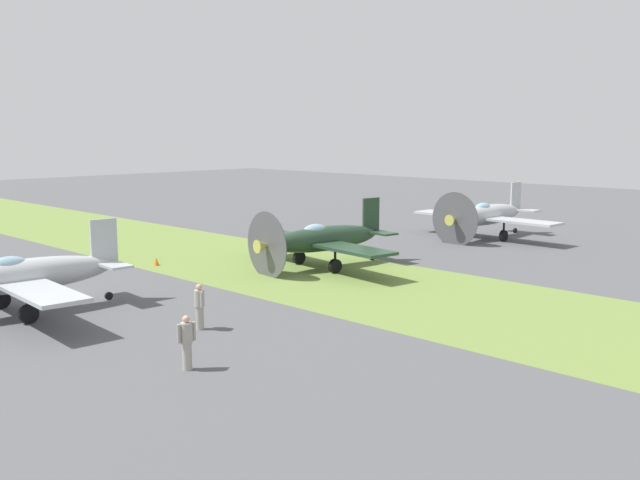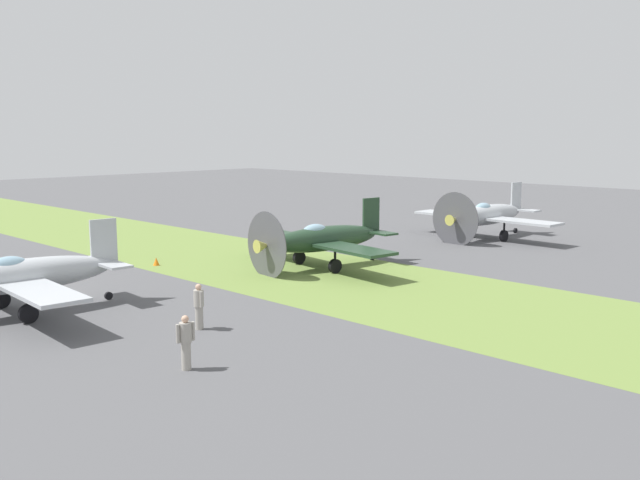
{
  "view_description": "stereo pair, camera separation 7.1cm",
  "coord_description": "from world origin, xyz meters",
  "px_view_note": "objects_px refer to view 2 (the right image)",
  "views": [
    {
      "loc": [
        -30.21,
        12.41,
        7.3
      ],
      "look_at": [
        -3.62,
        -14.73,
        1.46
      ],
      "focal_mm": 39.61,
      "sensor_mm": 36.0,
      "label": 1
    },
    {
      "loc": [
        -30.26,
        12.36,
        7.3
      ],
      "look_at": [
        -3.62,
        -14.73,
        1.46
      ],
      "focal_mm": 39.61,
      "sensor_mm": 36.0,
      "label": 2
    }
  ],
  "objects_px": {
    "airplane_wingman": "(322,239)",
    "fuel_drum": "(101,253)",
    "ground_crew_mechanic": "(186,341)",
    "airplane_lead": "(22,276)",
    "runway_marker_cone": "(156,261)",
    "airplane_trail": "(487,215)",
    "ground_crew_chief": "(199,305)"
  },
  "relations": [
    {
      "from": "ground_crew_chief",
      "to": "airplane_trail",
      "type": "bearing_deg",
      "value": 114.93
    },
    {
      "from": "airplane_trail",
      "to": "ground_crew_mechanic",
      "type": "bearing_deg",
      "value": 106.62
    },
    {
      "from": "airplane_lead",
      "to": "fuel_drum",
      "type": "relative_size",
      "value": 11.69
    },
    {
      "from": "airplane_lead",
      "to": "runway_marker_cone",
      "type": "bearing_deg",
      "value": -57.75
    },
    {
      "from": "airplane_trail",
      "to": "airplane_lead",
      "type": "bearing_deg",
      "value": 87.54
    },
    {
      "from": "airplane_lead",
      "to": "airplane_wingman",
      "type": "relative_size",
      "value": 0.99
    },
    {
      "from": "airplane_lead",
      "to": "fuel_drum",
      "type": "height_order",
      "value": "airplane_lead"
    },
    {
      "from": "airplane_trail",
      "to": "runway_marker_cone",
      "type": "xyz_separation_m",
      "value": [
        7.64,
        21.55,
        -1.4
      ]
    },
    {
      "from": "ground_crew_mechanic",
      "to": "runway_marker_cone",
      "type": "xyz_separation_m",
      "value": [
        15.57,
        -8.86,
        -0.69
      ]
    },
    {
      "from": "airplane_lead",
      "to": "fuel_drum",
      "type": "distance_m",
      "value": 11.93
    },
    {
      "from": "airplane_wingman",
      "to": "runway_marker_cone",
      "type": "relative_size",
      "value": 24.13
    },
    {
      "from": "ground_crew_chief",
      "to": "fuel_drum",
      "type": "xyz_separation_m",
      "value": [
        15.62,
        -4.46,
        -0.46
      ]
    },
    {
      "from": "airplane_trail",
      "to": "ground_crew_mechanic",
      "type": "xyz_separation_m",
      "value": [
        -7.93,
        30.4,
        -0.71
      ]
    },
    {
      "from": "runway_marker_cone",
      "to": "airplane_trail",
      "type": "bearing_deg",
      "value": -109.52
    },
    {
      "from": "airplane_wingman",
      "to": "ground_crew_chief",
      "type": "relative_size",
      "value": 6.14
    },
    {
      "from": "airplane_wingman",
      "to": "ground_crew_mechanic",
      "type": "height_order",
      "value": "airplane_wingman"
    },
    {
      "from": "airplane_lead",
      "to": "airplane_trail",
      "type": "distance_m",
      "value": 31.18
    },
    {
      "from": "airplane_lead",
      "to": "airplane_trail",
      "type": "bearing_deg",
      "value": -90.89
    },
    {
      "from": "ground_crew_chief",
      "to": "runway_marker_cone",
      "type": "xyz_separation_m",
      "value": [
        12.15,
        -5.89,
        -0.69
      ]
    },
    {
      "from": "ground_crew_mechanic",
      "to": "fuel_drum",
      "type": "distance_m",
      "value": 20.44
    },
    {
      "from": "ground_crew_mechanic",
      "to": "runway_marker_cone",
      "type": "relative_size",
      "value": 3.93
    },
    {
      "from": "airplane_wingman",
      "to": "fuel_drum",
      "type": "bearing_deg",
      "value": 42.7
    },
    {
      "from": "fuel_drum",
      "to": "runway_marker_cone",
      "type": "bearing_deg",
      "value": -157.55
    },
    {
      "from": "airplane_lead",
      "to": "airplane_trail",
      "type": "xyz_separation_m",
      "value": [
        -2.42,
        -31.08,
        0.05
      ]
    },
    {
      "from": "airplane_trail",
      "to": "ground_crew_mechanic",
      "type": "relative_size",
      "value": 6.27
    },
    {
      "from": "airplane_wingman",
      "to": "ground_crew_mechanic",
      "type": "bearing_deg",
      "value": 127.57
    },
    {
      "from": "ground_crew_chief",
      "to": "fuel_drum",
      "type": "height_order",
      "value": "ground_crew_chief"
    },
    {
      "from": "ground_crew_mechanic",
      "to": "runway_marker_cone",
      "type": "height_order",
      "value": "ground_crew_mechanic"
    },
    {
      "from": "ground_crew_mechanic",
      "to": "fuel_drum",
      "type": "relative_size",
      "value": 1.92
    },
    {
      "from": "airplane_trail",
      "to": "fuel_drum",
      "type": "xyz_separation_m",
      "value": [
        11.11,
        22.98,
        -1.17
      ]
    },
    {
      "from": "ground_crew_chief",
      "to": "ground_crew_mechanic",
      "type": "xyz_separation_m",
      "value": [
        -3.42,
        2.97,
        0.0
      ]
    },
    {
      "from": "airplane_trail",
      "to": "ground_crew_chief",
      "type": "bearing_deg",
      "value": 101.34
    }
  ]
}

